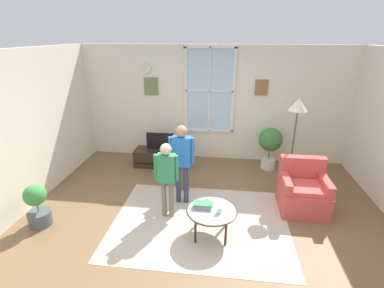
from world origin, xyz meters
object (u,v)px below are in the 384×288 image
(person_green_shirt, at_px, (167,172))
(potted_plant_corner, at_px, (37,205))
(television, at_px, (160,141))
(armchair, at_px, (303,192))
(floor_lamp, at_px, (297,115))
(remote_near_books, at_px, (206,203))
(tv_stand, at_px, (161,158))
(cup, at_px, (219,210))
(potted_plant_by_window, at_px, (270,143))
(book_stack, at_px, (203,205))
(person_blue_shirt, at_px, (182,156))
(coffee_table, at_px, (212,211))
(person_pink_shirt, at_px, (184,157))

(person_green_shirt, relative_size, potted_plant_corner, 1.85)
(person_green_shirt, bearing_deg, television, 106.28)
(armchair, xyz_separation_m, floor_lamp, (-0.11, 0.63, 1.19))
(potted_plant_corner, distance_m, floor_lamp, 4.56)
(person_green_shirt, xyz_separation_m, floor_lamp, (2.14, 1.13, 0.70))
(potted_plant_corner, bearing_deg, remote_near_books, 5.71)
(tv_stand, xyz_separation_m, television, (0.00, -0.00, 0.41))
(cup, distance_m, potted_plant_by_window, 2.67)
(book_stack, height_order, person_blue_shirt, person_blue_shirt)
(television, relative_size, person_blue_shirt, 0.43)
(book_stack, xyz_separation_m, cup, (0.24, -0.11, 0.01))
(television, bearing_deg, potted_plant_by_window, 3.95)
(coffee_table, bearing_deg, floor_lamp, 46.96)
(tv_stand, relative_size, book_stack, 4.24)
(potted_plant_by_window, bearing_deg, floor_lamp, -74.32)
(cup, relative_size, floor_lamp, 0.05)
(potted_plant_corner, bearing_deg, potted_plant_by_window, 32.93)
(tv_stand, xyz_separation_m, person_green_shirt, (0.55, -1.87, 0.62))
(armchair, xyz_separation_m, person_blue_shirt, (-2.08, -0.06, 0.59))
(television, height_order, remote_near_books, television)
(television, bearing_deg, remote_near_books, -60.18)
(book_stack, height_order, remote_near_books, book_stack)
(remote_near_books, height_order, potted_plant_corner, potted_plant_corner)
(potted_plant_by_window, bearing_deg, coffee_table, -115.50)
(potted_plant_by_window, bearing_deg, person_blue_shirt, -137.08)
(cup, xyz_separation_m, person_green_shirt, (-0.85, 0.42, 0.33))
(book_stack, xyz_separation_m, floor_lamp, (1.53, 1.45, 1.04))
(remote_near_books, bearing_deg, person_green_shirt, 162.48)
(tv_stand, height_order, person_blue_shirt, person_blue_shirt)
(armchair, height_order, potted_plant_corner, armchair)
(television, relative_size, armchair, 0.71)
(remote_near_books, bearing_deg, television, 119.82)
(cup, distance_m, floor_lamp, 2.27)
(person_green_shirt, bearing_deg, potted_plant_corner, -166.78)
(book_stack, bearing_deg, coffee_table, -21.20)
(armchair, xyz_separation_m, person_green_shirt, (-2.25, -0.50, 0.49))
(person_green_shirt, relative_size, potted_plant_by_window, 1.37)
(armchair, relative_size, remote_near_books, 6.21)
(book_stack, xyz_separation_m, person_pink_shirt, (-0.46, 1.17, 0.25))
(cup, relative_size, potted_plant_by_window, 0.10)
(coffee_table, distance_m, cup, 0.14)
(potted_plant_by_window, bearing_deg, television, -176.05)
(armchair, distance_m, remote_near_books, 1.76)
(armchair, xyz_separation_m, cup, (-1.40, -0.92, 0.15))
(tv_stand, bearing_deg, coffee_table, -60.10)
(remote_near_books, relative_size, person_blue_shirt, 0.10)
(coffee_table, height_order, person_green_shirt, person_green_shirt)
(cup, relative_size, potted_plant_corner, 0.14)
(person_blue_shirt, bearing_deg, potted_plant_corner, -157.11)
(person_green_shirt, bearing_deg, book_stack, -27.29)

